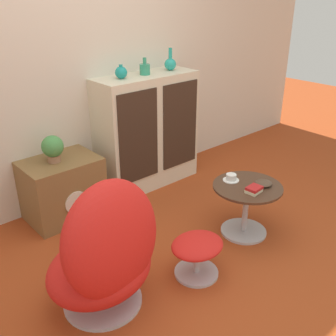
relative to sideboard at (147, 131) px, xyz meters
The scene contains 14 objects.
ground_plane 1.60m from the sideboard, 112.93° to the right, with size 12.00×12.00×0.00m, color #9E3D19.
wall_back 0.99m from the sideboard, 159.10° to the left, with size 6.40×0.06×2.60m.
sideboard is the anchor object (origin of this frame).
tv_console 0.98m from the sideboard, behind, with size 0.61×0.45×0.52m.
egg_chair 1.73m from the sideboard, 136.89° to the right, with size 0.78×0.74×0.89m.
ottoman 1.50m from the sideboard, 115.95° to the right, with size 0.37×0.32×0.28m.
coffee_table 1.24m from the sideboard, 89.81° to the right, with size 0.53×0.53×0.42m.
vase_leftmost 0.65m from the sideboard, behind, with size 0.11×0.11×0.12m.
vase_inner_left 0.59m from the sideboard, 157.03° to the left, with size 0.09×0.09×0.15m.
vase_inner_right 0.67m from the sideboard, ahead, with size 0.11×0.11×0.21m.
potted_plant 0.99m from the sideboard, behind, with size 0.18×0.18×0.22m.
teacup 1.07m from the sideboard, 91.17° to the right, with size 0.13×0.13×0.05m.
book_stack 1.31m from the sideboard, 92.08° to the right, with size 0.12×0.10×0.05m.
bowl 1.29m from the sideboard, 85.58° to the right, with size 0.13×0.13×0.04m.
Camera 1 is at (-1.63, -1.41, 1.80)m, focal length 42.00 mm.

